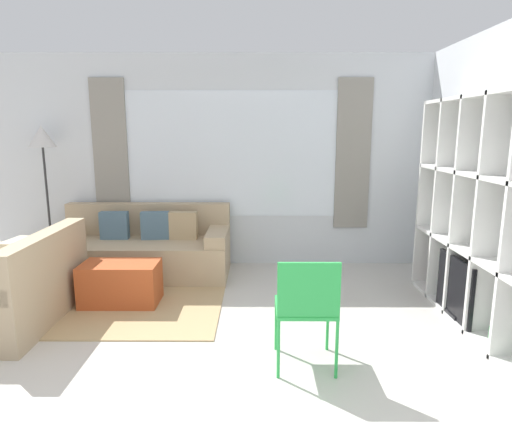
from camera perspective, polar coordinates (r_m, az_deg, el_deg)
name	(u,v)px	position (r m, az deg, el deg)	size (l,w,h in m)	color
ground_plane	(203,418)	(3.09, -6.64, -22.96)	(16.00, 16.00, 0.00)	beige
wall_back	(232,162)	(5.98, -3.02, 7.78)	(6.24, 0.11, 2.70)	silver
wall_right	(498,175)	(4.79, 27.98, 5.43)	(0.07, 4.59, 2.70)	silver
area_rug	(97,302)	(5.07, -19.23, -9.21)	(2.60, 1.78, 0.01)	tan
shelving_unit	(486,218)	(4.52, 26.86, 0.66)	(0.38, 2.28, 2.07)	#232328
couch_main	(144,250)	(5.81, -13.80, -3.18)	(2.09, 0.95, 0.84)	tan
couch_side	(13,290)	(4.83, -28.10, -7.28)	(0.95, 1.53, 0.84)	tan
ottoman	(121,284)	(4.90, -16.54, -7.16)	(0.77, 0.45, 0.44)	#B74C23
floor_lamp	(43,146)	(6.24, -25.12, 8.78)	(0.33, 0.33, 1.82)	black
folding_chair	(307,303)	(3.39, 6.34, -9.85)	(0.44, 0.46, 0.86)	green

